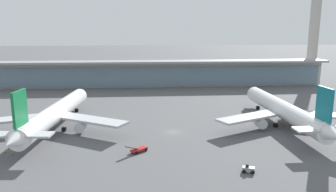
# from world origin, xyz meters

# --- Properties ---
(ground_plane) EXTENTS (1200.00, 1200.00, 0.00)m
(ground_plane) POSITION_xyz_m (0.00, 0.00, 0.00)
(ground_plane) COLOR #515154
(airliner_left_stand) EXTENTS (51.12, 66.74, 17.76)m
(airliner_left_stand) POSITION_xyz_m (-38.63, 5.44, 5.59)
(airliner_left_stand) COLOR white
(airliner_left_stand) RESTS_ON ground
(airliner_centre_stand) EXTENTS (51.32, 66.58, 17.76)m
(airliner_centre_stand) POSITION_xyz_m (38.94, 4.13, 5.59)
(airliner_centre_stand) COLOR white
(airliner_centre_stand) RESTS_ON ground
(service_truck_near_nose_grey) EXTENTS (3.25, 2.51, 2.05)m
(service_truck_near_nose_grey) POSITION_xyz_m (14.96, -31.83, 0.87)
(service_truck_near_nose_grey) COLOR gray
(service_truck_near_nose_grey) RESTS_ON ground
(service_truck_mid_apron_yellow) EXTENTS (7.03, 8.19, 2.95)m
(service_truck_mid_apron_yellow) POSITION_xyz_m (50.23, 9.40, 1.71)
(service_truck_mid_apron_yellow) COLOR yellow
(service_truck_mid_apron_yellow) RESTS_ON ground
(service_truck_by_tail_red) EXTENTS (6.16, 5.31, 2.70)m
(service_truck_by_tail_red) POSITION_xyz_m (-10.85, -17.02, 0.81)
(service_truck_by_tail_red) COLOR #B21E1E
(service_truck_by_tail_red) RESTS_ON ground
(terminal_building) EXTENTS (197.60, 12.80, 15.20)m
(terminal_building) POSITION_xyz_m (0.00, 87.52, 7.87)
(terminal_building) COLOR #B2ADA3
(terminal_building) RESTS_ON ground
(control_tower) EXTENTS (12.00, 12.00, 82.03)m
(control_tower) POSITION_xyz_m (102.90, 107.24, 44.53)
(control_tower) COLOR #B2ADA3
(control_tower) RESTS_ON ground
(safety_cone_alpha) EXTENTS (0.62, 0.62, 0.70)m
(safety_cone_alpha) POSITION_xyz_m (-47.01, -14.59, 0.32)
(safety_cone_alpha) COLOR orange
(safety_cone_alpha) RESTS_ON ground
(safety_cone_charlie) EXTENTS (0.62, 0.62, 0.70)m
(safety_cone_charlie) POSITION_xyz_m (-44.42, -16.22, 0.32)
(safety_cone_charlie) COLOR orange
(safety_cone_charlie) RESTS_ON ground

